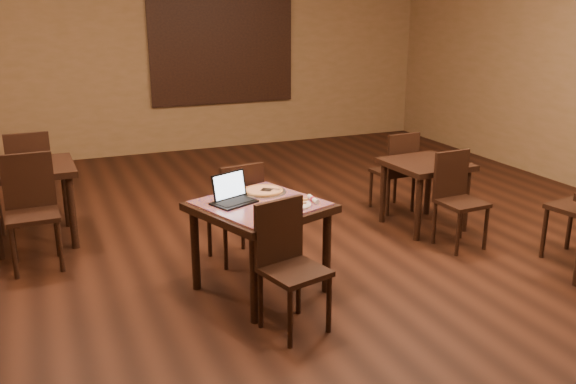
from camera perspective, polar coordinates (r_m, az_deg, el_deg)
name	(u,v)px	position (r m, az deg, el deg)	size (l,w,h in m)	color
ground	(333,264)	(5.62, 4.22, -6.69)	(10.00, 10.00, 0.00)	black
wall_back	(191,56)	(9.89, -9.03, 12.48)	(8.00, 0.02, 3.00)	olive
mural	(223,52)	(9.98, -6.13, 12.92)	(2.34, 0.05, 1.64)	#27508F
tiled_table	(260,215)	(4.87, -2.62, -2.13)	(1.18, 1.18, 0.76)	black
chair_main_near	(288,258)	(4.37, -0.05, -6.21)	(0.50, 0.50, 0.95)	black
chair_main_far	(238,207)	(5.47, -4.72, -1.41)	(0.46, 0.46, 0.94)	black
laptop	(232,195)	(4.86, -5.28, -0.25)	(0.39, 0.37, 0.23)	black
plate	(294,205)	(4.76, 0.60, -1.19)	(0.26, 0.26, 0.01)	white
pizza_slice	(294,203)	(4.75, 0.60, -1.02)	(0.19, 0.19, 0.02)	#FCE7A8
pizza_pan	(264,192)	(5.09, -2.30, 0.00)	(0.38, 0.38, 0.01)	silver
pizza_whole	(264,190)	(5.09, -2.30, 0.15)	(0.33, 0.33, 0.02)	#FCE7A8
spatula	(267,190)	(5.08, -2.01, 0.21)	(0.09, 0.21, 0.01)	silver
napkin_roll	(313,199)	(4.86, 2.36, -0.68)	(0.05, 0.17, 0.04)	white
other_table_a	(425,173)	(6.50, 12.71, 1.77)	(0.80, 0.80, 0.71)	black
other_table_a_chair_near	(457,193)	(6.11, 15.50, -0.13)	(0.42, 0.42, 0.92)	black
other_table_a_chair_far	(397,167)	(6.95, 10.18, 2.30)	(0.42, 0.42, 0.92)	black
other_table_b	(30,179)	(6.42, -23.02, 1.14)	(0.85, 0.85, 0.78)	black
other_table_b_chair_near	(31,204)	(5.87, -22.89, -1.06)	(0.45, 0.45, 1.01)	black
other_table_b_chair_far	(30,172)	(7.01, -22.97, 1.74)	(0.45, 0.45, 1.01)	black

